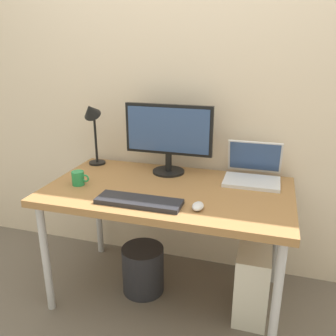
{
  "coord_description": "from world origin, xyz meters",
  "views": [
    {
      "loc": [
        0.53,
        -1.76,
        1.48
      ],
      "look_at": [
        0.0,
        0.0,
        0.84
      ],
      "focal_mm": 37.73,
      "sensor_mm": 36.0,
      "label": 1
    }
  ],
  "objects_px": {
    "mouse": "(198,206)",
    "computer_tower": "(253,279)",
    "monitor": "(168,134)",
    "keyboard": "(139,201)",
    "desk": "(168,198)",
    "wastebasket": "(143,269)",
    "coffee_mug": "(78,178)",
    "desk_lamp": "(92,120)",
    "laptop": "(253,171)"
  },
  "relations": [
    {
      "from": "monitor",
      "to": "wastebasket",
      "type": "height_order",
      "value": "monitor"
    },
    {
      "from": "desk_lamp",
      "to": "wastebasket",
      "type": "height_order",
      "value": "desk_lamp"
    },
    {
      "from": "mouse",
      "to": "wastebasket",
      "type": "bearing_deg",
      "value": 150.78
    },
    {
      "from": "computer_tower",
      "to": "laptop",
      "type": "bearing_deg",
      "value": 102.75
    },
    {
      "from": "desk_lamp",
      "to": "mouse",
      "type": "relative_size",
      "value": 4.82
    },
    {
      "from": "desk",
      "to": "desk_lamp",
      "type": "distance_m",
      "value": 0.73
    },
    {
      "from": "monitor",
      "to": "laptop",
      "type": "bearing_deg",
      "value": 2.3
    },
    {
      "from": "desk",
      "to": "computer_tower",
      "type": "relative_size",
      "value": 3.26
    },
    {
      "from": "laptop",
      "to": "keyboard",
      "type": "relative_size",
      "value": 0.73
    },
    {
      "from": "monitor",
      "to": "coffee_mug",
      "type": "distance_m",
      "value": 0.59
    },
    {
      "from": "laptop",
      "to": "computer_tower",
      "type": "distance_m",
      "value": 0.62
    },
    {
      "from": "monitor",
      "to": "keyboard",
      "type": "distance_m",
      "value": 0.54
    },
    {
      "from": "monitor",
      "to": "coffee_mug",
      "type": "xyz_separation_m",
      "value": [
        -0.44,
        -0.35,
        -0.21
      ]
    },
    {
      "from": "monitor",
      "to": "laptop",
      "type": "distance_m",
      "value": 0.55
    },
    {
      "from": "desk_lamp",
      "to": "keyboard",
      "type": "height_order",
      "value": "desk_lamp"
    },
    {
      "from": "desk_lamp",
      "to": "coffee_mug",
      "type": "height_order",
      "value": "desk_lamp"
    },
    {
      "from": "desk",
      "to": "mouse",
      "type": "bearing_deg",
      "value": -45.15
    },
    {
      "from": "monitor",
      "to": "keyboard",
      "type": "height_order",
      "value": "monitor"
    },
    {
      "from": "mouse",
      "to": "wastebasket",
      "type": "xyz_separation_m",
      "value": [
        -0.38,
        0.21,
        -0.58
      ]
    },
    {
      "from": "desk",
      "to": "mouse",
      "type": "height_order",
      "value": "mouse"
    },
    {
      "from": "keyboard",
      "to": "computer_tower",
      "type": "distance_m",
      "value": 0.82
    },
    {
      "from": "mouse",
      "to": "computer_tower",
      "type": "bearing_deg",
      "value": 37.69
    },
    {
      "from": "laptop",
      "to": "keyboard",
      "type": "bearing_deg",
      "value": -136.09
    },
    {
      "from": "monitor",
      "to": "desk",
      "type": "bearing_deg",
      "value": -73.91
    },
    {
      "from": "desk",
      "to": "desk_lamp",
      "type": "xyz_separation_m",
      "value": [
        -0.59,
        0.25,
        0.37
      ]
    },
    {
      "from": "coffee_mug",
      "to": "desk",
      "type": "bearing_deg",
      "value": 11.01
    },
    {
      "from": "mouse",
      "to": "wastebasket",
      "type": "height_order",
      "value": "mouse"
    },
    {
      "from": "monitor",
      "to": "mouse",
      "type": "height_order",
      "value": "monitor"
    },
    {
      "from": "laptop",
      "to": "desk_lamp",
      "type": "xyz_separation_m",
      "value": [
        -1.03,
        -0.02,
        0.25
      ]
    },
    {
      "from": "laptop",
      "to": "coffee_mug",
      "type": "xyz_separation_m",
      "value": [
        -0.95,
        -0.37,
        -0.02
      ]
    },
    {
      "from": "coffee_mug",
      "to": "wastebasket",
      "type": "xyz_separation_m",
      "value": [
        0.35,
        0.09,
        -0.61
      ]
    },
    {
      "from": "wastebasket",
      "to": "keyboard",
      "type": "bearing_deg",
      "value": -71.2
    },
    {
      "from": "laptop",
      "to": "keyboard",
      "type": "height_order",
      "value": "laptop"
    },
    {
      "from": "coffee_mug",
      "to": "desk_lamp",
      "type": "bearing_deg",
      "value": 102.73
    },
    {
      "from": "desk",
      "to": "wastebasket",
      "type": "distance_m",
      "value": 0.53
    },
    {
      "from": "desk_lamp",
      "to": "computer_tower",
      "type": "bearing_deg",
      "value": -12.66
    },
    {
      "from": "computer_tower",
      "to": "desk_lamp",
      "type": "bearing_deg",
      "value": 167.34
    },
    {
      "from": "desk_lamp",
      "to": "keyboard",
      "type": "xyz_separation_m",
      "value": [
        0.5,
        -0.49,
        -0.29
      ]
    },
    {
      "from": "monitor",
      "to": "computer_tower",
      "type": "relative_size",
      "value": 1.3
    },
    {
      "from": "desk",
      "to": "wastebasket",
      "type": "xyz_separation_m",
      "value": [
        -0.16,
        -0.01,
        -0.51
      ]
    },
    {
      "from": "keyboard",
      "to": "wastebasket",
      "type": "relative_size",
      "value": 1.47
    },
    {
      "from": "keyboard",
      "to": "computer_tower",
      "type": "relative_size",
      "value": 1.05
    },
    {
      "from": "computer_tower",
      "to": "wastebasket",
      "type": "relative_size",
      "value": 1.4
    },
    {
      "from": "desk_lamp",
      "to": "mouse",
      "type": "bearing_deg",
      "value": -30.17
    },
    {
      "from": "mouse",
      "to": "coffee_mug",
      "type": "relative_size",
      "value": 0.85
    },
    {
      "from": "desk_lamp",
      "to": "mouse",
      "type": "distance_m",
      "value": 0.97
    },
    {
      "from": "coffee_mug",
      "to": "wastebasket",
      "type": "distance_m",
      "value": 0.7
    },
    {
      "from": "desk",
      "to": "laptop",
      "type": "bearing_deg",
      "value": 31.05
    },
    {
      "from": "monitor",
      "to": "mouse",
      "type": "relative_size",
      "value": 6.05
    },
    {
      "from": "laptop",
      "to": "coffee_mug",
      "type": "height_order",
      "value": "laptop"
    }
  ]
}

